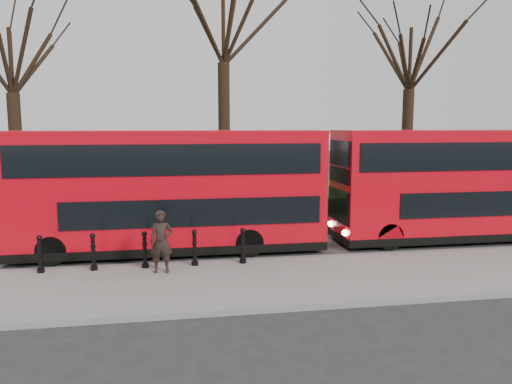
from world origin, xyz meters
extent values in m
plane|color=#28282B|center=(0.00, 0.00, 0.00)|extent=(120.00, 120.00, 0.00)
cube|color=gray|center=(0.00, -3.00, 0.07)|extent=(60.00, 4.00, 0.15)
cube|color=slate|center=(0.00, -1.00, 0.07)|extent=(60.00, 0.25, 0.16)
cube|color=#1A4818|center=(0.00, 15.00, 0.03)|extent=(60.00, 18.00, 0.06)
cube|color=black|center=(0.00, 6.80, 0.40)|extent=(60.00, 0.90, 0.80)
cube|color=yellow|center=(0.00, -0.70, 0.01)|extent=(60.00, 0.10, 0.01)
cube|color=yellow|center=(0.00, -0.50, 0.01)|extent=(60.00, 0.10, 0.01)
cylinder|color=black|center=(-8.00, 10.00, 2.84)|extent=(0.60, 0.60, 5.67)
cylinder|color=black|center=(2.00, 10.00, 3.63)|extent=(0.60, 0.60, 7.27)
cylinder|color=black|center=(12.00, 10.00, 3.04)|extent=(0.60, 0.60, 6.07)
cylinder|color=black|center=(-4.34, -1.35, 0.65)|extent=(0.15, 0.15, 1.00)
cylinder|color=black|center=(-2.93, -1.35, 0.65)|extent=(0.15, 0.15, 1.00)
cylinder|color=black|center=(-1.51, -1.35, 0.65)|extent=(0.15, 0.15, 1.00)
cylinder|color=black|center=(-0.10, -1.35, 0.65)|extent=(0.15, 0.15, 1.00)
cylinder|color=black|center=(1.31, -1.35, 0.65)|extent=(0.15, 0.15, 1.00)
cube|color=red|center=(-0.77, 0.88, 2.16)|extent=(10.02, 2.28, 3.69)
cube|color=black|center=(-0.77, 0.88, 0.27)|extent=(10.04, 2.30, 0.27)
cube|color=black|center=(-0.04, -0.27, 1.50)|extent=(8.02, 0.04, 0.87)
cube|color=black|center=(-0.77, -0.27, 3.14)|extent=(9.47, 0.04, 0.96)
cube|color=black|center=(-5.80, 0.88, 2.46)|extent=(0.06, 2.00, 0.50)
cylinder|color=black|center=(-4.32, -0.13, 0.46)|extent=(0.91, 0.27, 0.91)
cylinder|color=black|center=(-4.32, 1.88, 0.46)|extent=(0.91, 0.27, 0.91)
cylinder|color=black|center=(1.69, -0.13, 0.46)|extent=(0.91, 0.27, 0.91)
cylinder|color=black|center=(1.69, 1.88, 0.46)|extent=(0.91, 0.27, 0.91)
cube|color=red|center=(10.04, 0.93, 2.16)|extent=(10.00, 2.27, 3.68)
cube|color=black|center=(10.04, 0.93, 0.27)|extent=(10.02, 2.29, 0.27)
cube|color=black|center=(10.76, -0.22, 1.50)|extent=(8.00, 0.04, 0.86)
cube|color=black|center=(10.04, -0.22, 3.14)|extent=(9.45, 0.04, 0.95)
cube|color=black|center=(5.02, 0.93, 2.45)|extent=(0.06, 2.00, 0.50)
cylinder|color=black|center=(6.49, -0.07, 0.45)|extent=(0.91, 0.27, 0.91)
cylinder|color=black|center=(6.49, 1.93, 0.45)|extent=(0.91, 0.27, 0.91)
cylinder|color=black|center=(12.49, 1.93, 0.45)|extent=(0.91, 0.27, 0.91)
imported|color=black|center=(-1.03, -1.89, 1.02)|extent=(0.66, 0.46, 1.73)
camera|label=1|loc=(-0.73, -15.52, 4.23)|focal=35.00mm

